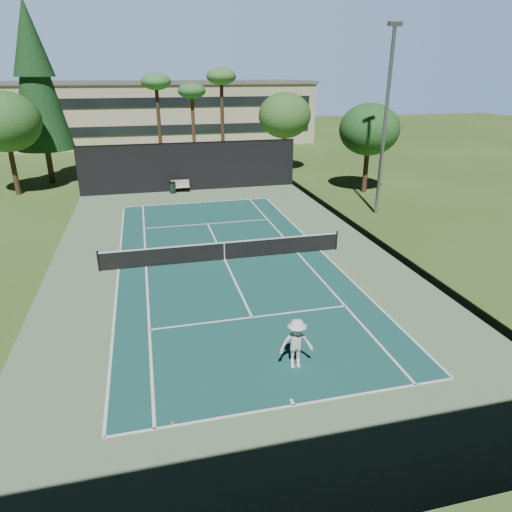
{
  "coord_description": "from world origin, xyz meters",
  "views": [
    {
      "loc": [
        -3.73,
        -22.34,
        9.32
      ],
      "look_at": [
        1.0,
        -3.0,
        1.3
      ],
      "focal_mm": 32.0,
      "sensor_mm": 36.0,
      "label": 1
    }
  ],
  "objects_px": {
    "tennis_net": "(224,250)",
    "player": "(296,344)",
    "tennis_ball_c": "(236,245)",
    "tennis_ball_b": "(180,247)",
    "trash_bin": "(172,188)",
    "tennis_ball_d": "(172,248)",
    "tennis_ball_a": "(173,423)",
    "park_bench": "(180,186)"
  },
  "relations": [
    {
      "from": "tennis_net",
      "to": "player",
      "type": "xyz_separation_m",
      "value": [
        0.68,
        -10.0,
        0.35
      ]
    },
    {
      "from": "player",
      "to": "tennis_ball_c",
      "type": "bearing_deg",
      "value": 91.7
    },
    {
      "from": "tennis_ball_b",
      "to": "trash_bin",
      "type": "relative_size",
      "value": 0.06
    },
    {
      "from": "player",
      "to": "tennis_ball_d",
      "type": "xyz_separation_m",
      "value": [
        -3.31,
        12.44,
        -0.87
      ]
    },
    {
      "from": "tennis_ball_c",
      "to": "trash_bin",
      "type": "distance_m",
      "value": 13.7
    },
    {
      "from": "tennis_ball_a",
      "to": "tennis_ball_c",
      "type": "relative_size",
      "value": 0.85
    },
    {
      "from": "tennis_net",
      "to": "tennis_ball_a",
      "type": "distance_m",
      "value": 12.33
    },
    {
      "from": "tennis_ball_a",
      "to": "tennis_ball_c",
      "type": "xyz_separation_m",
      "value": [
        4.61,
        13.69,
        0.01
      ]
    },
    {
      "from": "player",
      "to": "tennis_ball_d",
      "type": "height_order",
      "value": "player"
    },
    {
      "from": "player",
      "to": "park_bench",
      "type": "bearing_deg",
      "value": 96.96
    },
    {
      "from": "tennis_ball_a",
      "to": "tennis_ball_d",
      "type": "distance_m",
      "value": 14.26
    },
    {
      "from": "tennis_ball_b",
      "to": "park_bench",
      "type": "xyz_separation_m",
      "value": [
        1.17,
        13.17,
        0.52
      ]
    },
    {
      "from": "tennis_ball_b",
      "to": "park_bench",
      "type": "bearing_deg",
      "value": 84.92
    },
    {
      "from": "park_bench",
      "to": "trash_bin",
      "type": "relative_size",
      "value": 1.59
    },
    {
      "from": "tennis_net",
      "to": "trash_bin",
      "type": "height_order",
      "value": "tennis_net"
    },
    {
      "from": "player",
      "to": "tennis_ball_b",
      "type": "xyz_separation_m",
      "value": [
        -2.82,
        12.4,
        -0.88
      ]
    },
    {
      "from": "player",
      "to": "tennis_ball_c",
      "type": "relative_size",
      "value": 24.27
    },
    {
      "from": "tennis_ball_c",
      "to": "park_bench",
      "type": "relative_size",
      "value": 0.05
    },
    {
      "from": "tennis_ball_d",
      "to": "player",
      "type": "bearing_deg",
      "value": -75.11
    },
    {
      "from": "tennis_ball_b",
      "to": "tennis_ball_d",
      "type": "xyz_separation_m",
      "value": [
        -0.49,
        0.05,
        0.0
      ]
    },
    {
      "from": "tennis_net",
      "to": "tennis_ball_b",
      "type": "distance_m",
      "value": 3.26
    },
    {
      "from": "player",
      "to": "tennis_ball_a",
      "type": "bearing_deg",
      "value": -154.14
    },
    {
      "from": "tennis_net",
      "to": "tennis_ball_d",
      "type": "distance_m",
      "value": 3.63
    },
    {
      "from": "tennis_net",
      "to": "tennis_ball_d",
      "type": "xyz_separation_m",
      "value": [
        -2.63,
        2.45,
        -0.52
      ]
    },
    {
      "from": "tennis_net",
      "to": "tennis_ball_a",
      "type": "xyz_separation_m",
      "value": [
        -3.6,
        -11.78,
        -0.53
      ]
    },
    {
      "from": "tennis_net",
      "to": "park_bench",
      "type": "height_order",
      "value": "tennis_net"
    },
    {
      "from": "player",
      "to": "tennis_ball_a",
      "type": "relative_size",
      "value": 28.42
    },
    {
      "from": "player",
      "to": "tennis_ball_b",
      "type": "relative_size",
      "value": 30.37
    },
    {
      "from": "tennis_ball_b",
      "to": "tennis_ball_d",
      "type": "bearing_deg",
      "value": 174.59
    },
    {
      "from": "tennis_ball_d",
      "to": "park_bench",
      "type": "height_order",
      "value": "park_bench"
    },
    {
      "from": "tennis_ball_b",
      "to": "tennis_ball_c",
      "type": "relative_size",
      "value": 0.8
    },
    {
      "from": "tennis_net",
      "to": "trash_bin",
      "type": "distance_m",
      "value": 15.44
    },
    {
      "from": "tennis_ball_d",
      "to": "park_bench",
      "type": "distance_m",
      "value": 13.23
    },
    {
      "from": "player",
      "to": "tennis_ball_b",
      "type": "bearing_deg",
      "value": 106.08
    },
    {
      "from": "tennis_ball_b",
      "to": "trash_bin",
      "type": "distance_m",
      "value": 12.96
    },
    {
      "from": "tennis_ball_b",
      "to": "tennis_ball_a",
      "type": "bearing_deg",
      "value": -95.89
    },
    {
      "from": "tennis_net",
      "to": "tennis_ball_a",
      "type": "bearing_deg",
      "value": -107.02
    },
    {
      "from": "player",
      "to": "park_bench",
      "type": "relative_size",
      "value": 1.21
    },
    {
      "from": "tennis_ball_b",
      "to": "tennis_ball_d",
      "type": "height_order",
      "value": "tennis_ball_d"
    },
    {
      "from": "tennis_ball_c",
      "to": "tennis_ball_d",
      "type": "xyz_separation_m",
      "value": [
        -3.64,
        0.54,
        -0.0
      ]
    },
    {
      "from": "park_bench",
      "to": "trash_bin",
      "type": "xyz_separation_m",
      "value": [
        -0.67,
        -0.22,
        -0.07
      ]
    },
    {
      "from": "tennis_ball_c",
      "to": "player",
      "type": "bearing_deg",
      "value": -91.57
    }
  ]
}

